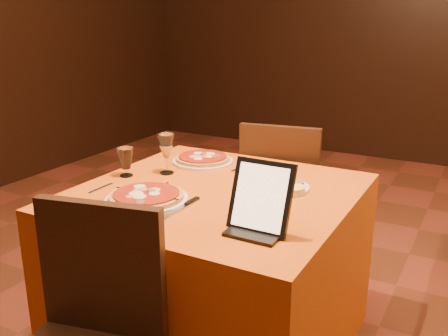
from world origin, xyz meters
The scene contains 12 objects.
wall_back centered at (0.00, 3.50, 1.40)m, with size 6.00×0.01×2.80m, color black.
main_table centered at (-0.25, -0.06, 0.38)m, with size 1.10×1.10×0.75m, color #C7520C.
chair_main_far centered at (-0.25, 0.74, 0.46)m, with size 0.39×0.39×0.91m, color black, non-canonical shape.
pizza_near centered at (-0.43, -0.30, 0.77)m, with size 0.32×0.32×0.03m.
pizza_far centered at (-0.51, 0.27, 0.77)m, with size 0.30×0.30×0.03m.
cutlet_dish centered at (-0.02, 0.09, 0.76)m, with size 0.23×0.23×0.03m.
wine_glass centered at (-0.57, 0.04, 0.84)m, with size 0.07×0.07×0.19m, color #F0CC88, non-canonical shape.
water_glass centered at (-0.71, -0.08, 0.81)m, with size 0.07×0.07×0.13m, color white, non-canonical shape.
tablet centered at (0.07, -0.33, 0.87)m, with size 0.21×0.02×0.24m, color black.
knife centered at (-0.26, -0.32, 0.75)m, with size 0.24×0.02×0.01m, color #A8A8AE.
fork_near centered at (-0.68, -0.27, 0.75)m, with size 0.14×0.02×0.01m, color #AFB0B6.
fork_far centered at (-0.30, 0.29, 0.75)m, with size 0.18×0.02×0.01m, color #A4A3A9.
Camera 1 is at (0.71, -1.76, 1.45)m, focal length 40.00 mm.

